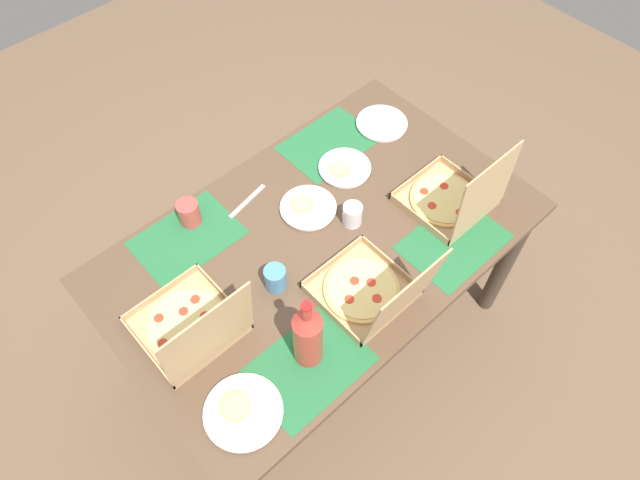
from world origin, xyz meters
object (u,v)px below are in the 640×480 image
(plate_middle, at_px, (382,124))
(cup_clear_right, at_px, (275,278))
(pizza_box_center, at_px, (453,198))
(pizza_box_corner_left, at_px, (371,291))
(plate_near_left, at_px, (344,168))
(soda_bottle, at_px, (308,336))
(pizza_box_edge_far, at_px, (192,327))
(cup_dark, at_px, (189,213))
(cup_spare, at_px, (352,215))
(plate_far_right, at_px, (308,208))
(plate_near_right, at_px, (243,411))

(plate_middle, height_order, cup_clear_right, cup_clear_right)
(pizza_box_center, xyz_separation_m, pizza_box_corner_left, (0.49, 0.07, -0.00))
(plate_near_left, bearing_deg, soda_bottle, 38.02)
(pizza_box_edge_far, relative_size, cup_clear_right, 3.80)
(plate_near_left, height_order, cup_dark, cup_dark)
(cup_spare, height_order, cup_clear_right, cup_clear_right)
(plate_middle, relative_size, soda_bottle, 0.65)
(pizza_box_edge_far, bearing_deg, plate_far_right, -167.61)
(cup_spare, xyz_separation_m, cup_dark, (0.43, -0.40, 0.00))
(cup_clear_right, bearing_deg, pizza_box_corner_left, 128.21)
(pizza_box_edge_far, distance_m, pizza_box_center, 1.02)
(pizza_box_corner_left, bearing_deg, plate_far_right, -103.09)
(pizza_box_corner_left, height_order, plate_far_right, pizza_box_corner_left)
(plate_far_right, bearing_deg, cup_clear_right, 30.12)
(soda_bottle, relative_size, cup_clear_right, 3.63)
(cup_spare, relative_size, cup_dark, 0.91)
(plate_near_right, bearing_deg, soda_bottle, -178.76)
(plate_middle, bearing_deg, cup_spare, 32.01)
(cup_dark, bearing_deg, plate_near_right, 66.63)
(plate_far_right, bearing_deg, soda_bottle, 48.64)
(pizza_box_center, relative_size, cup_clear_right, 3.65)
(plate_far_right, relative_size, cup_clear_right, 2.34)
(cup_dark, bearing_deg, pizza_box_edge_far, 56.20)
(pizza_box_center, relative_size, cup_dark, 3.42)
(plate_near_left, xyz_separation_m, plate_near_right, (0.87, 0.48, 0.00))
(soda_bottle, height_order, cup_spare, soda_bottle)
(pizza_box_center, relative_size, pizza_box_corner_left, 0.96)
(pizza_box_edge_far, relative_size, plate_near_left, 1.67)
(pizza_box_center, xyz_separation_m, cup_dark, (0.74, -0.59, -0.00))
(plate_far_right, distance_m, plate_near_left, 0.24)
(plate_near_right, bearing_deg, plate_near_left, -151.07)
(plate_near_left, distance_m, soda_bottle, 0.78)
(cup_clear_right, bearing_deg, plate_near_left, -157.48)
(pizza_box_edge_far, height_order, pizza_box_corner_left, pizza_box_edge_far)
(cup_spare, bearing_deg, plate_near_right, 21.45)
(plate_near_left, bearing_deg, plate_far_right, 11.66)
(plate_middle, height_order, plate_near_right, plate_near_right)
(plate_middle, height_order, soda_bottle, soda_bottle)
(plate_near_right, xyz_separation_m, cup_clear_right, (-0.35, -0.26, 0.03))
(pizza_box_center, height_order, pizza_box_corner_left, pizza_box_center)
(pizza_box_edge_far, distance_m, cup_spare, 0.68)
(cup_dark, distance_m, cup_clear_right, 0.42)
(pizza_box_center, distance_m, cup_dark, 0.95)
(pizza_box_edge_far, height_order, plate_near_left, pizza_box_edge_far)
(plate_far_right, height_order, soda_bottle, soda_bottle)
(plate_near_left, height_order, soda_bottle, soda_bottle)
(plate_near_left, distance_m, plate_near_right, 1.00)
(cup_spare, bearing_deg, cup_clear_right, 2.77)
(pizza_box_corner_left, bearing_deg, cup_clear_right, -51.79)
(plate_near_left, xyz_separation_m, plate_middle, (-0.28, -0.07, -0.00))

